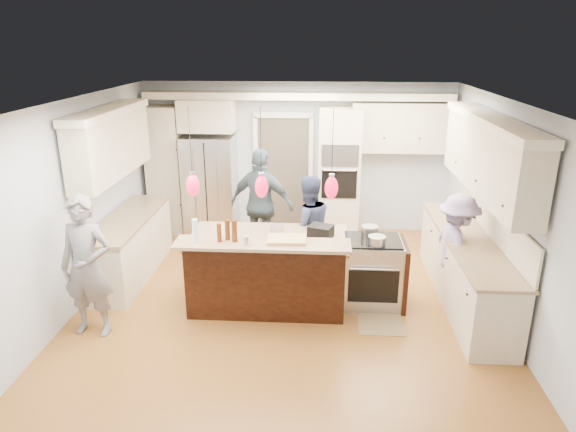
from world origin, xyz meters
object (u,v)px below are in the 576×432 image
person_bar_end (87,267)px  person_far_left (307,228)px  refrigerator (210,186)px  kitchen_island (268,269)px  island_range (373,272)px

person_bar_end → person_far_left: size_ratio=1.10×
refrigerator → kitchen_island: (1.30, -2.57, -0.41)m
person_bar_end → refrigerator: bearing=83.3°
kitchen_island → island_range: 1.41m
island_range → person_bar_end: (-3.46, -0.96, 0.41)m
island_range → refrigerator: bearing=137.4°
refrigerator → kitchen_island: 2.91m
person_far_left → kitchen_island: bearing=35.3°
island_range → person_far_left: bearing=142.3°
person_bar_end → island_range: bearing=21.0°
refrigerator → person_bar_end: bearing=-102.3°
refrigerator → island_range: size_ratio=1.96×
kitchen_island → person_bar_end: person_bar_end is taller
kitchen_island → island_range: kitchen_island is taller
island_range → person_far_left: person_far_left is taller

